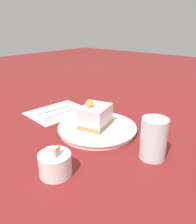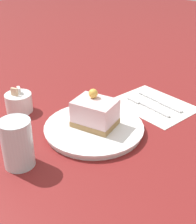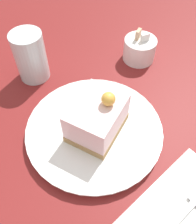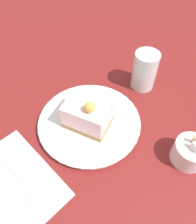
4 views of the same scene
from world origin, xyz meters
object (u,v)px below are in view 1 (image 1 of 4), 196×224
at_px(fork, 59,113).
at_px(drinking_glass, 154,139).
at_px(cake_slice, 95,116).
at_px(sugar_bowl, 55,164).
at_px(knife, 58,108).
at_px(plate, 97,128).

height_order(fork, drinking_glass, drinking_glass).
bearing_deg(cake_slice, fork, -17.81).
height_order(sugar_bowl, drinking_glass, drinking_glass).
bearing_deg(drinking_glass, knife, -8.42).
distance_m(plate, knife, 0.26).
bearing_deg(cake_slice, drinking_glass, 159.80).
bearing_deg(sugar_bowl, plate, -73.19).
bearing_deg(plate, drinking_glass, 173.54).
distance_m(cake_slice, sugar_bowl, 0.25).
relative_size(cake_slice, drinking_glass, 1.10).
distance_m(cake_slice, knife, 0.26).
xyz_separation_m(fork, knife, (0.05, -0.04, 0.00)).
bearing_deg(plate, cake_slice, 20.13).
height_order(fork, knife, same).
height_order(plate, cake_slice, cake_slice).
xyz_separation_m(plate, knife, (0.25, -0.04, -0.00)).
relative_size(plate, fork, 1.60).
relative_size(cake_slice, sugar_bowl, 1.61).
relative_size(sugar_bowl, drinking_glass, 0.68).
relative_size(cake_slice, knife, 0.72).
distance_m(fork, sugar_bowl, 0.37).
distance_m(sugar_bowl, drinking_glass, 0.25).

